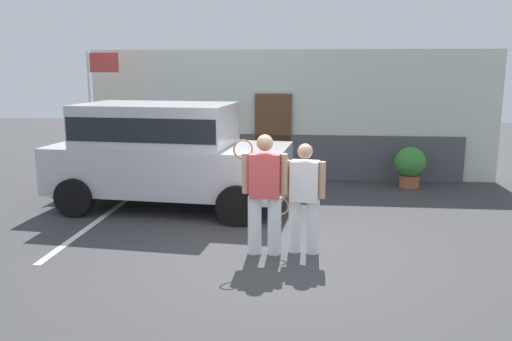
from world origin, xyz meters
TOP-DOWN VIEW (x-y plane):
  - ground_plane at (0.00, 0.00)m, footprint 40.00×40.00m
  - parking_stripe_0 at (-3.31, 1.50)m, footprint 0.12×4.40m
  - house_frontage at (-0.00, 5.76)m, footprint 9.98×0.40m
  - parked_suv at (-2.33, 2.60)m, footprint 4.75×2.48m
  - tennis_player_man at (-0.15, 0.11)m, footprint 0.80×0.28m
  - tennis_player_woman at (0.43, 0.22)m, footprint 0.86×0.31m
  - potted_plant_by_porch at (2.81, 4.90)m, footprint 0.71×0.71m
  - flag_pole at (-4.57, 4.84)m, footprint 0.80×0.13m

SIDE VIEW (x-z plane):
  - ground_plane at x=0.00m, z-range 0.00..0.00m
  - parking_stripe_0 at x=-3.31m, z-range 0.00..0.01m
  - potted_plant_by_porch at x=2.81m, z-range 0.05..0.99m
  - tennis_player_woman at x=0.43m, z-range 0.03..1.68m
  - tennis_player_man at x=-0.15m, z-range 0.04..1.83m
  - parked_suv at x=-2.33m, z-range 0.12..2.17m
  - house_frontage at x=0.00m, z-range -0.10..3.06m
  - flag_pole at x=-4.57m, z-range 0.60..3.71m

